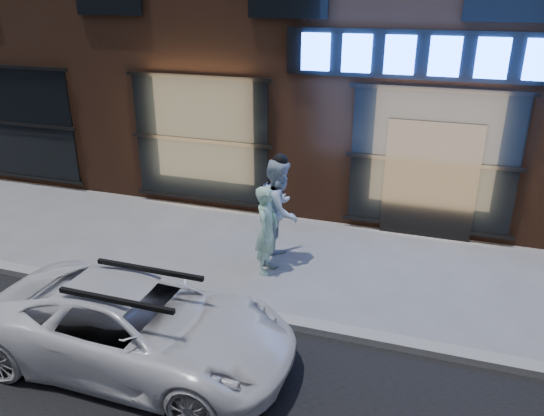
# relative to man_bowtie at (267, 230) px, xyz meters

# --- Properties ---
(ground) EXTENTS (90.00, 90.00, 0.00)m
(ground) POSITION_rel_man_bowtie_xyz_m (2.61, -1.51, -0.81)
(ground) COLOR slate
(ground) RESTS_ON ground
(curb) EXTENTS (60.00, 0.25, 0.12)m
(curb) POSITION_rel_man_bowtie_xyz_m (2.61, -1.51, -0.75)
(curb) COLOR gray
(curb) RESTS_ON ground
(man_bowtie) EXTENTS (0.39, 0.59, 1.62)m
(man_bowtie) POSITION_rel_man_bowtie_xyz_m (0.00, 0.00, 0.00)
(man_bowtie) COLOR #B5EED6
(man_bowtie) RESTS_ON ground
(man_cap) EXTENTS (0.77, 0.98, 1.97)m
(man_cap) POSITION_rel_man_bowtie_xyz_m (0.07, 0.53, 0.17)
(man_cap) COLOR silver
(man_cap) RESTS_ON ground
(white_suv) EXTENTS (4.24, 1.96, 1.18)m
(white_suv) POSITION_rel_man_bowtie_xyz_m (-0.80, -2.96, -0.22)
(white_suv) COLOR white
(white_suv) RESTS_ON ground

